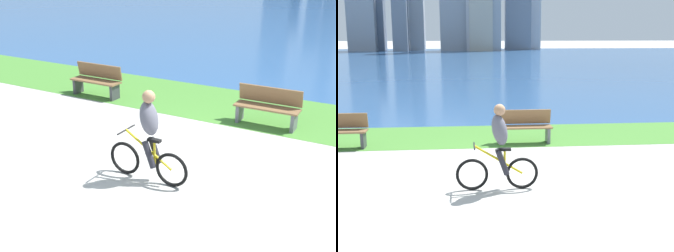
# 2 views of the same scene
# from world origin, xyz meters

# --- Properties ---
(ground_plane) EXTENTS (300.00, 300.00, 0.00)m
(ground_plane) POSITION_xyz_m (0.00, 0.00, 0.00)
(ground_plane) COLOR #B2AFA8
(grass_strip_bayside) EXTENTS (120.00, 2.88, 0.01)m
(grass_strip_bayside) POSITION_xyz_m (0.00, 3.62, 0.00)
(grass_strip_bayside) COLOR #478433
(grass_strip_bayside) RESTS_ON ground
(cyclist_lead) EXTENTS (1.58, 0.52, 1.66)m
(cyclist_lead) POSITION_xyz_m (-0.23, -0.96, 0.83)
(cyclist_lead) COLOR black
(cyclist_lead) RESTS_ON ground
(bench_near_path) EXTENTS (1.50, 0.47, 0.90)m
(bench_near_path) POSITION_xyz_m (-4.16, 2.60, 0.45)
(bench_near_path) COLOR brown
(bench_near_path) RESTS_ON ground
(bench_far_along_path) EXTENTS (1.50, 0.47, 0.90)m
(bench_far_along_path) POSITION_xyz_m (0.74, 2.71, 0.45)
(bench_far_along_path) COLOR brown
(bench_far_along_path) RESTS_ON ground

